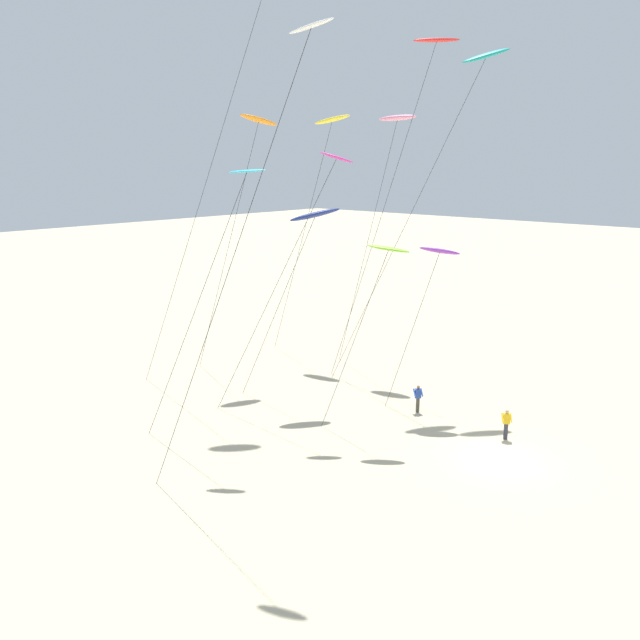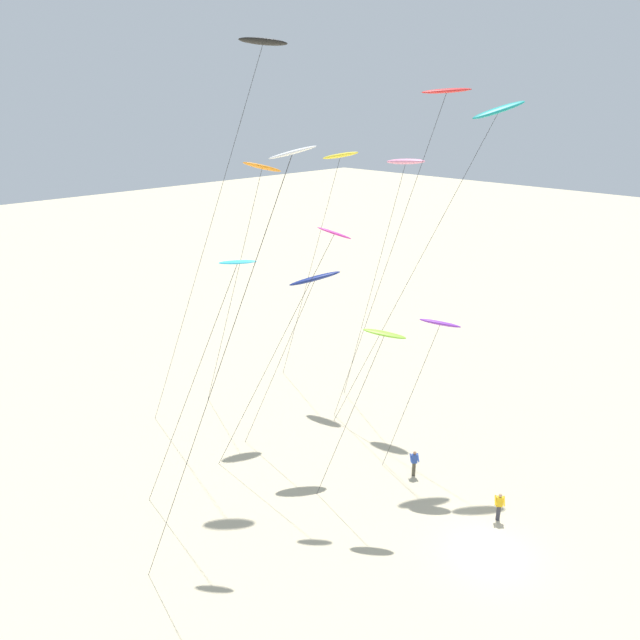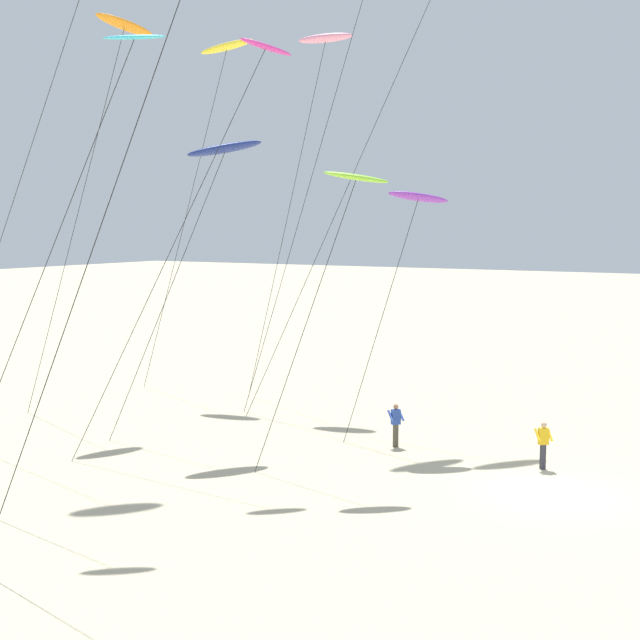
# 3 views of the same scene
# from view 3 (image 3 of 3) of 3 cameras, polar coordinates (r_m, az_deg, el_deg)

# --- Properties ---
(ground_plane) EXTENTS (260.00, 260.00, 0.00)m
(ground_plane) POSITION_cam_3_polar(r_m,az_deg,el_deg) (27.39, 15.78, -11.61)
(ground_plane) COLOR beige
(kite_pink) EXTENTS (3.23, 4.48, 17.74)m
(kite_pink) POSITION_cam_3_polar(r_m,az_deg,el_deg) (41.59, 0.35, 18.97)
(kite_pink) COLOR pink
(kite_pink) RESTS_ON ground
(kite_cyan) EXTENTS (4.41, 5.43, 14.21)m
(kite_cyan) POSITION_cam_3_polar(r_m,az_deg,el_deg) (26.30, -13.33, 17.56)
(kite_cyan) COLOR #33BFE0
(kite_cyan) RESTS_ON ground
(kite_magenta) EXTENTS (5.15, 6.48, 15.13)m
(kite_magenta) POSITION_cam_3_polar(r_m,az_deg,el_deg) (30.30, -4.31, 17.59)
(kite_magenta) COLOR #D8339E
(kite_magenta) RESTS_ON ground
(kite_lime) EXTENTS (3.07, 3.86, 10.34)m
(kite_lime) POSITION_cam_3_polar(r_m,az_deg,el_deg) (27.89, 2.46, 9.71)
(kite_lime) COLOR #8CD833
(kite_lime) RESTS_ON ground
(kite_navy) EXTENTS (4.50, 4.87, 11.99)m
(kite_navy) POSITION_cam_3_polar(r_m,az_deg,el_deg) (32.50, -6.69, 11.74)
(kite_navy) COLOR navy
(kite_navy) RESTS_ON ground
(kite_yellow) EXTENTS (3.65, 5.09, 18.01)m
(kite_yellow) POSITION_cam_3_polar(r_m,az_deg,el_deg) (44.12, -6.58, 18.30)
(kite_yellow) COLOR yellow
(kite_yellow) RESTS_ON ground
(kite_orange) EXTENTS (4.27, 4.73, 17.76)m
(kite_orange) POSITION_cam_3_polar(r_m,az_deg,el_deg) (39.00, -13.58, 19.18)
(kite_orange) COLOR orange
(kite_orange) RESTS_ON ground
(kite_purple) EXTENTS (2.79, 3.44, 9.92)m
(kite_purple) POSITION_cam_3_polar(r_m,az_deg,el_deg) (31.83, 6.84, 8.41)
(kite_purple) COLOR purple
(kite_purple) RESTS_ON ground
(kite_flyer_nearest) EXTENTS (0.72, 0.72, 1.67)m
(kite_flyer_nearest) POSITION_cam_3_polar(r_m,az_deg,el_deg) (29.73, 15.34, -8.36)
(kite_flyer_nearest) COLOR #33333D
(kite_flyer_nearest) RESTS_ON ground
(kite_flyer_middle) EXTENTS (0.73, 0.73, 1.67)m
(kite_flyer_middle) POSITION_cam_3_polar(r_m,az_deg,el_deg) (31.63, 5.32, -7.25)
(kite_flyer_middle) COLOR #4C4738
(kite_flyer_middle) RESTS_ON ground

